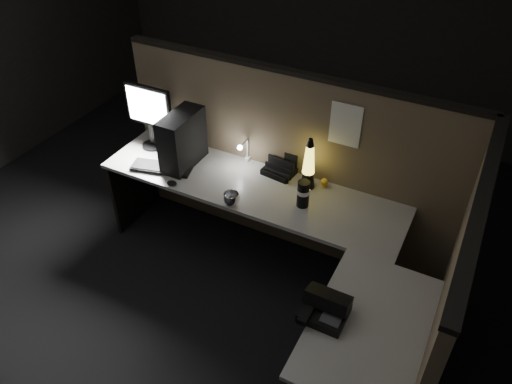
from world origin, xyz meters
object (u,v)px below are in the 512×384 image
at_px(lava_lamp, 309,167).
at_px(desk_phone, 325,307).
at_px(pc_tower, 182,140).
at_px(keyboard, 162,168).
at_px(monitor, 149,111).

distance_m(lava_lamp, desk_phone, 1.16).
xyz_separation_m(lava_lamp, desk_phone, (0.53, -1.02, -0.11)).
relative_size(pc_tower, keyboard, 0.92).
bearing_deg(pc_tower, desk_phone, -30.17).
height_order(monitor, keyboard, monitor).
bearing_deg(desk_phone, keyboard, 156.51).
bearing_deg(pc_tower, monitor, 164.70).
height_order(lava_lamp, desk_phone, lava_lamp).
bearing_deg(pc_tower, keyboard, -127.56).
distance_m(pc_tower, desk_phone, 1.73).
bearing_deg(lava_lamp, desk_phone, -62.72).
xyz_separation_m(monitor, lava_lamp, (1.33, 0.06, -0.15)).
height_order(pc_tower, monitor, monitor).
relative_size(monitor, lava_lamp, 1.29).
distance_m(keyboard, desk_phone, 1.75).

